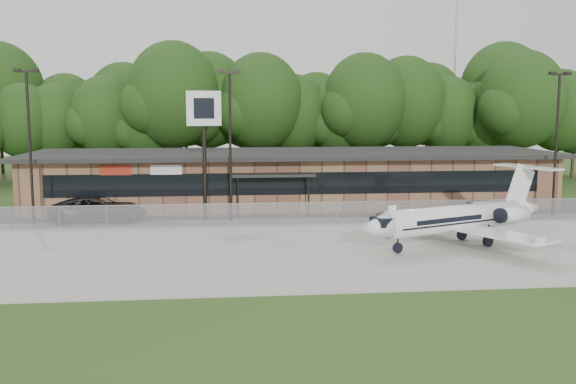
{
  "coord_description": "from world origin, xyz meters",
  "views": [
    {
      "loc": [
        -5.53,
        -26.72,
        7.79
      ],
      "look_at": [
        -1.56,
        12.0,
        2.62
      ],
      "focal_mm": 40.0,
      "sensor_mm": 36.0,
      "label": 1
    }
  ],
  "objects": [
    {
      "name": "light_pole_left",
      "position": [
        -18.0,
        16.5,
        5.98
      ],
      "size": [
        1.55,
        0.3,
        10.23
      ],
      "color": "black",
      "rests_on": "ground"
    },
    {
      "name": "pole_sign",
      "position": [
        -6.74,
        16.79,
        6.78
      ],
      "size": [
        2.33,
        0.61,
        8.86
      ],
      "rotation": [
        0.0,
        0.0,
        0.15
      ],
      "color": "black",
      "rests_on": "ground"
    },
    {
      "name": "apron",
      "position": [
        0.0,
        8.0,
        0.04
      ],
      "size": [
        64.0,
        18.0,
        0.08
      ],
      "primitive_type": "cube",
      "color": "#9E9B93",
      "rests_on": "ground"
    },
    {
      "name": "radio_mast",
      "position": [
        22.0,
        48.0,
        12.5
      ],
      "size": [
        0.2,
        0.2,
        25.0
      ],
      "primitive_type": "cylinder",
      "color": "gray",
      "rests_on": "ground"
    },
    {
      "name": "parking_lot",
      "position": [
        0.0,
        19.5,
        0.03
      ],
      "size": [
        50.0,
        9.0,
        0.06
      ],
      "primitive_type": "cube",
      "color": "#383835",
      "rests_on": "ground"
    },
    {
      "name": "treeline",
      "position": [
        0.0,
        42.0,
        7.5
      ],
      "size": [
        72.0,
        12.0,
        15.0
      ],
      "primitive_type": null,
      "color": "#193611",
      "rests_on": "ground"
    },
    {
      "name": "fence",
      "position": [
        0.0,
        15.0,
        0.78
      ],
      "size": [
        46.0,
        0.04,
        1.52
      ],
      "color": "gray",
      "rests_on": "ground"
    },
    {
      "name": "light_pole_mid",
      "position": [
        -5.0,
        16.5,
        5.98
      ],
      "size": [
        1.55,
        0.3,
        10.23
      ],
      "color": "black",
      "rests_on": "ground"
    },
    {
      "name": "terminal",
      "position": [
        -0.0,
        23.94,
        2.18
      ],
      "size": [
        41.0,
        11.65,
        4.3
      ],
      "color": "#8A6545",
      "rests_on": "ground"
    },
    {
      "name": "ground",
      "position": [
        0.0,
        0.0,
        0.0
      ],
      "size": [
        160.0,
        160.0,
        0.0
      ],
      "primitive_type": "plane",
      "color": "#274217",
      "rests_on": "ground"
    },
    {
      "name": "business_jet",
      "position": [
        7.62,
        7.39,
        1.58
      ],
      "size": [
        12.85,
        11.47,
        4.42
      ],
      "rotation": [
        0.0,
        0.0,
        0.4
      ],
      "color": "white",
      "rests_on": "ground"
    },
    {
      "name": "light_pole_right",
      "position": [
        18.0,
        16.5,
        5.98
      ],
      "size": [
        1.55,
        0.3,
        10.23
      ],
      "color": "black",
      "rests_on": "ground"
    },
    {
      "name": "suv",
      "position": [
        -14.0,
        17.37,
        0.88
      ],
      "size": [
        6.39,
        3.01,
        1.77
      ],
      "primitive_type": "imported",
      "rotation": [
        0.0,
        0.0,
        1.56
      ],
      "color": "#303033",
      "rests_on": "ground"
    }
  ]
}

